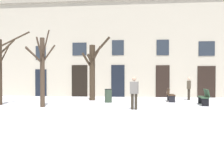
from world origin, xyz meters
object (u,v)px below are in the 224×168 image
(tree_center, at_px, (0,67))
(litter_bin, at_px, (108,96))
(tree_near_facade, at_px, (93,69))
(tree_right_of_center, at_px, (42,69))
(bench_far_corner, at_px, (170,95))
(person_near_bench, at_px, (134,91))
(person_crossing_plaza, at_px, (189,87))
(bench_near_center_tree, at_px, (204,97))

(tree_center, bearing_deg, litter_bin, 20.05)
(tree_near_facade, relative_size, tree_right_of_center, 1.10)
(bench_far_corner, bearing_deg, tree_right_of_center, 121.76)
(litter_bin, relative_size, person_near_bench, 0.53)
(tree_right_of_center, xyz_separation_m, bench_far_corner, (7.02, 4.23, -1.57))
(person_near_bench, bearing_deg, tree_right_of_center, 4.77)
(litter_bin, height_order, person_near_bench, person_near_bench)
(person_crossing_plaza, bearing_deg, bench_far_corner, -26.61)
(tree_right_of_center, bearing_deg, tree_near_facade, 67.89)
(tree_right_of_center, relative_size, bench_far_corner, 2.50)
(bench_far_corner, distance_m, bench_near_center_tree, 2.69)
(tree_center, relative_size, person_crossing_plaza, 2.70)
(tree_right_of_center, relative_size, person_crossing_plaza, 2.46)
(tree_near_facade, xyz_separation_m, tree_right_of_center, (-1.84, -4.53, -0.12))
(tree_center, xyz_separation_m, bench_near_center_tree, (11.52, 1.26, -1.66))
(tree_center, xyz_separation_m, bench_far_corner, (9.82, 3.35, -1.70))
(tree_right_of_center, height_order, litter_bin, tree_right_of_center)
(tree_near_facade, height_order, bench_far_corner, tree_near_facade)
(tree_center, bearing_deg, bench_far_corner, 18.85)
(bench_far_corner, xyz_separation_m, person_crossing_plaza, (1.40, 1.34, 0.44))
(tree_near_facade, distance_m, person_near_bench, 6.05)
(tree_right_of_center, height_order, person_crossing_plaza, tree_right_of_center)
(bench_far_corner, bearing_deg, litter_bin, 107.70)
(litter_bin, relative_size, bench_far_corner, 0.54)
(bench_far_corner, height_order, person_crossing_plaza, person_crossing_plaza)
(tree_near_facade, bearing_deg, bench_far_corner, -3.34)
(tree_right_of_center, bearing_deg, person_crossing_plaza, 33.47)
(tree_near_facade, bearing_deg, person_crossing_plaza, 8.94)
(litter_bin, height_order, person_crossing_plaza, person_crossing_plaza)
(tree_right_of_center, bearing_deg, bench_far_corner, 31.07)
(person_near_bench, bearing_deg, tree_center, 0.82)
(tree_center, xyz_separation_m, litter_bin, (5.91, 2.16, -1.70))
(litter_bin, xyz_separation_m, bench_far_corner, (3.90, 1.19, 0.00))
(bench_near_center_tree, bearing_deg, tree_center, -79.73)
(litter_bin, height_order, bench_near_center_tree, bench_near_center_tree)
(tree_right_of_center, height_order, person_near_bench, tree_right_of_center)
(bench_far_corner, relative_size, person_near_bench, 0.98)
(litter_bin, bearing_deg, tree_center, -159.95)
(person_near_bench, bearing_deg, litter_bin, -52.92)
(tree_near_facade, height_order, person_crossing_plaza, tree_near_facade)
(bench_near_center_tree, xyz_separation_m, person_crossing_plaza, (-0.30, 3.43, 0.40))
(tree_right_of_center, relative_size, litter_bin, 4.60)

